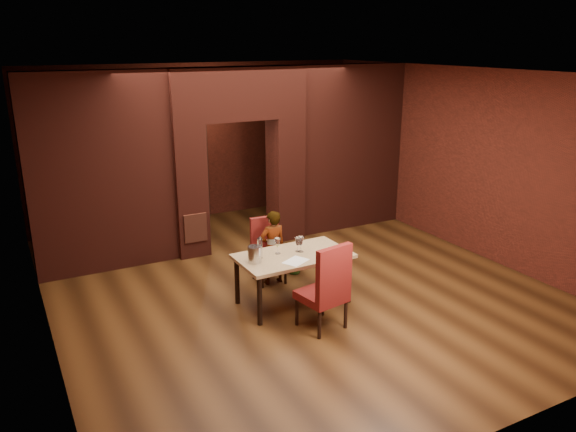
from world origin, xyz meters
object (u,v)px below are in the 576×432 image
object	(u,v)px
dining_table	(293,279)
person_seated	(273,247)
wine_bucket	(255,254)
wine_glass_c	(301,244)
chair_far	(269,251)
chair_near	(322,285)
potted_plant	(295,260)
water_bottle	(260,248)
wine_glass_a	(278,246)
wine_glass_b	(298,245)

from	to	relation	value
dining_table	person_seated	bearing A→B (deg)	85.17
wine_bucket	wine_glass_c	bearing A→B (deg)	3.61
chair_far	chair_near	size ratio (longest dim) A/B	0.84
chair_near	potted_plant	size ratio (longest dim) A/B	2.83
person_seated	water_bottle	distance (m)	0.91
dining_table	water_bottle	xyz separation A→B (m)	(-0.47, 0.10, 0.52)
dining_table	wine_glass_c	xyz separation A→B (m)	(0.14, 0.04, 0.49)
wine_glass_a	wine_bucket	distance (m)	0.44
wine_glass_a	water_bottle	xyz separation A→B (m)	(-0.29, -0.03, 0.04)
dining_table	wine_glass_b	distance (m)	0.50
dining_table	potted_plant	xyz separation A→B (m)	(0.54, 0.95, -0.16)
wine_glass_a	wine_glass_b	world-z (taller)	wine_glass_a
chair_near	wine_glass_c	world-z (taller)	chair_near
chair_far	water_bottle	bearing A→B (deg)	-119.86
dining_table	chair_near	world-z (taller)	chair_near
chair_near	wine_glass_a	distance (m)	0.98
water_bottle	potted_plant	size ratio (longest dim) A/B	0.72
wine_bucket	water_bottle	distance (m)	0.17
person_seated	potted_plant	size ratio (longest dim) A/B	2.78
chair_near	wine_glass_c	distance (m)	0.89
person_seated	dining_table	bearing A→B (deg)	85.61
chair_far	wine_bucket	bearing A→B (deg)	-122.41
dining_table	chair_near	bearing A→B (deg)	-91.89
potted_plant	wine_glass_c	bearing A→B (deg)	-113.76
wine_glass_b	dining_table	bearing A→B (deg)	-146.17
wine_bucket	chair_near	bearing A→B (deg)	-53.54
dining_table	wine_bucket	bearing A→B (deg)	179.82
chair_far	potted_plant	world-z (taller)	chair_far
chair_far	wine_bucket	world-z (taller)	chair_far
wine_glass_b	water_bottle	distance (m)	0.58
dining_table	wine_glass_c	bearing A→B (deg)	15.30
wine_glass_c	water_bottle	size ratio (longest dim) A/B	0.74
wine_glass_a	dining_table	bearing A→B (deg)	-36.62
wine_glass_a	person_seated	bearing A→B (deg)	69.70
wine_glass_a	wine_bucket	size ratio (longest dim) A/B	1.00
water_bottle	wine_glass_b	bearing A→B (deg)	-2.61
chair_far	potted_plant	size ratio (longest dim) A/B	2.39
wine_glass_a	potted_plant	bearing A→B (deg)	48.49
wine_glass_a	water_bottle	world-z (taller)	water_bottle
dining_table	water_bottle	world-z (taller)	water_bottle
wine_glass_b	potted_plant	world-z (taller)	wine_glass_b
wine_bucket	water_bottle	xyz separation A→B (m)	(0.13, 0.10, 0.04)
dining_table	wine_glass_c	distance (m)	0.51
wine_bucket	potted_plant	distance (m)	1.63
dining_table	chair_far	xyz separation A→B (m)	(0.03, 0.84, 0.13)
chair_near	person_seated	size ratio (longest dim) A/B	1.02
dining_table	chair_near	distance (m)	0.83
chair_near	wine_bucket	world-z (taller)	chair_near
chair_near	person_seated	xyz separation A→B (m)	(0.07, 1.57, -0.01)
wine_glass_b	wine_bucket	distance (m)	0.71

